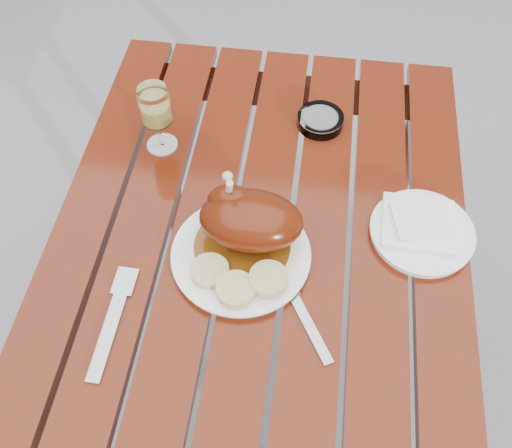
{
  "coord_description": "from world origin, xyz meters",
  "views": [
    {
      "loc": [
        0.08,
        -0.56,
        1.66
      ],
      "look_at": [
        -0.01,
        0.05,
        0.78
      ],
      "focal_mm": 40.0,
      "sensor_mm": 36.0,
      "label": 1
    }
  ],
  "objects": [
    {
      "name": "side_plate",
      "position": [
        0.31,
        0.09,
        0.76
      ],
      "size": [
        0.27,
        0.27,
        0.02
      ],
      "primitive_type": "cylinder",
      "rotation": [
        0.0,
        0.0,
        0.42
      ],
      "color": "white",
      "rests_on": "table"
    },
    {
      "name": "fork",
      "position": [
        -0.23,
        -0.18,
        0.75
      ],
      "size": [
        0.03,
        0.2,
        0.01
      ],
      "primitive_type": "cube",
      "rotation": [
        0.0,
        0.0,
        -0.01
      ],
      "color": "gray",
      "rests_on": "table"
    },
    {
      "name": "knife",
      "position": [
        0.1,
        -0.11,
        0.75
      ],
      "size": [
        0.11,
        0.17,
        0.01
      ],
      "primitive_type": "cube",
      "rotation": [
        0.0,
        0.0,
        0.54
      ],
      "color": "gray",
      "rests_on": "table"
    },
    {
      "name": "napkin",
      "position": [
        0.3,
        0.1,
        0.77
      ],
      "size": [
        0.14,
        0.13,
        0.01
      ],
      "primitive_type": "cube",
      "rotation": [
        0.0,
        0.0,
        -0.03
      ],
      "color": "white",
      "rests_on": "side_plate"
    },
    {
      "name": "bread_dumplings",
      "position": [
        -0.02,
        -0.07,
        0.78
      ],
      "size": [
        0.18,
        0.1,
        0.02
      ],
      "color": "#CFB47E",
      "rests_on": "dinner_plate"
    },
    {
      "name": "ashtray",
      "position": [
        0.1,
        0.36,
        0.76
      ],
      "size": [
        0.13,
        0.13,
        0.03
      ],
      "primitive_type": "cylinder",
      "rotation": [
        0.0,
        0.0,
        0.39
      ],
      "color": "#B2B7BC",
      "rests_on": "table"
    },
    {
      "name": "table",
      "position": [
        0.0,
        0.0,
        0.38
      ],
      "size": [
        0.8,
        1.2,
        0.75
      ],
      "primitive_type": "cube",
      "color": "#601E0B",
      "rests_on": "ground"
    },
    {
      "name": "roast_duck",
      "position": [
        -0.02,
        0.04,
        0.82
      ],
      "size": [
        0.2,
        0.18,
        0.14
      ],
      "color": "#62320B",
      "rests_on": "dinner_plate"
    },
    {
      "name": "dinner_plate",
      "position": [
        -0.03,
        -0.01,
        0.76
      ],
      "size": [
        0.34,
        0.34,
        0.02
      ],
      "primitive_type": "cylinder",
      "rotation": [
        0.0,
        0.0,
        -0.41
      ],
      "color": "white",
      "rests_on": "table"
    },
    {
      "name": "ground",
      "position": [
        0.0,
        0.0,
        0.0
      ],
      "size": [
        60.0,
        60.0,
        0.0
      ],
      "primitive_type": "plane",
      "color": "slate",
      "rests_on": "ground"
    },
    {
      "name": "wine_glass",
      "position": [
        -0.24,
        0.25,
        0.83
      ],
      "size": [
        0.08,
        0.08,
        0.16
      ],
      "primitive_type": "cylinder",
      "rotation": [
        0.0,
        0.0,
        0.3
      ],
      "color": "#D9CD62",
      "rests_on": "table"
    }
  ]
}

